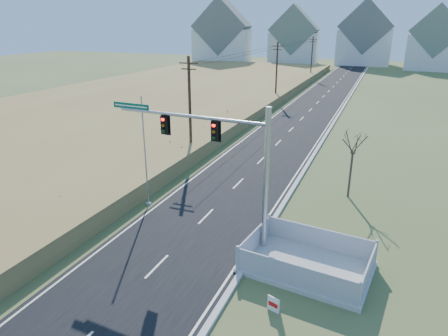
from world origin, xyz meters
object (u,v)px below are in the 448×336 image
(traffic_signal_mast, at_px, (232,162))
(open_sign, at_px, (273,304))
(fence_enclosure, at_px, (307,264))
(flagpole, at_px, (146,163))
(bare_tree, at_px, (354,142))

(traffic_signal_mast, xyz_separation_m, open_sign, (3.75, -4.82, -4.38))
(traffic_signal_mast, relative_size, open_sign, 13.86)
(open_sign, bearing_deg, fence_enclosure, 97.33)
(traffic_signal_mast, bearing_deg, fence_enclosure, -10.37)
(open_sign, distance_m, flagpole, 13.24)
(fence_enclosure, xyz_separation_m, bare_tree, (1.01, 10.05, 3.79))
(open_sign, relative_size, flagpole, 0.10)
(fence_enclosure, xyz_separation_m, flagpole, (-11.47, 3.59, 2.69))
(bare_tree, bearing_deg, traffic_signal_mast, -121.50)
(fence_enclosure, relative_size, open_sign, 9.25)
(fence_enclosure, xyz_separation_m, open_sign, (-0.71, -3.68, 0.10))
(open_sign, bearing_deg, traffic_signal_mast, 146.14)
(open_sign, relative_size, bare_tree, 0.14)
(traffic_signal_mast, distance_m, flagpole, 7.64)
(traffic_signal_mast, distance_m, open_sign, 7.51)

